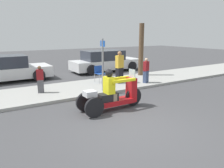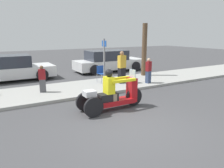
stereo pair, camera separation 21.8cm
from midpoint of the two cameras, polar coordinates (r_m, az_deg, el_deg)
The scene contains 11 objects.
ground_plane at distance 6.14m, azimuth 4.72°, elevation -11.28°, with size 60.00×60.00×0.00m, color #424244.
sidewalk_strip at distance 9.99m, azimuth -11.05°, elevation -1.45°, with size 28.00×2.80×0.12m.
motorcycle_trike at distance 7.32m, azimuth -0.88°, elevation -2.99°, with size 2.37×0.76×1.40m.
spectator_mid_group at distance 10.73m, azimuth 1.40°, elevation 4.25°, with size 0.40×0.28×1.57m.
spectator_by_tree at distance 9.46m, azimuth -18.86°, elevation 1.01°, with size 0.30×0.24×1.12m.
spectator_end_of_line at distance 10.91m, azimuth 8.32°, elevation 3.40°, with size 0.33×0.26×1.23m.
folding_chair_curbside at distance 10.99m, azimuth -3.83°, elevation 3.10°, with size 0.49×0.49×0.82m.
parked_car_lot_left at distance 14.92m, azimuth -2.23°, elevation 5.95°, with size 4.78×1.98×1.41m.
parked_car_lot_far at distance 13.05m, azimuth -26.80°, elevation 3.46°, with size 4.61×2.04×1.38m.
tree_trunk at distance 12.84m, azimuth 7.13°, elevation 8.87°, with size 0.28×0.28×2.96m.
street_sign at distance 9.11m, azimuth -3.11°, elevation 5.45°, with size 0.08×0.36×2.20m.
Camera 1 is at (-3.43, -4.43, 2.53)m, focal length 35.00 mm.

